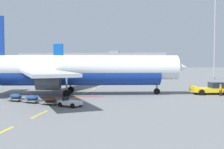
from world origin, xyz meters
name	(u,v)px	position (x,y,z in m)	size (l,w,h in m)	color
ground	(206,87)	(40.00, 40.00, 0.00)	(400.00, 400.00, 0.00)	slate
apron_paint_markings	(97,87)	(18.00, 36.35, 0.00)	(8.00, 94.19, 0.01)	yellow
airliner_foreground	(78,70)	(17.53, 23.70, 3.95)	(34.68, 33.99, 12.20)	white
pushback_tug	(212,89)	(38.56, 27.78, 0.90)	(6.36, 3.89, 2.08)	yellow
airliner_mid_left	(31,64)	(-23.24, 94.56, 4.10)	(35.96, 35.19, 12.67)	silver
ground_power_truck	(7,77)	(-5.20, 43.07, 1.65)	(4.86, 7.39, 3.14)	black
baggage_train	(41,99)	(15.39, 14.42, 0.53)	(11.32, 5.66, 1.14)	silver
ground_crew_worker	(221,89)	(39.32, 25.51, 1.03)	(0.44, 0.60, 1.79)	#191E38
apron_light_mast_far	(215,21)	(47.23, 66.23, 17.06)	(1.80, 1.80, 27.80)	slate
terminal_satellite	(93,62)	(-8.40, 155.42, 5.29)	(91.75, 23.99, 12.15)	gray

